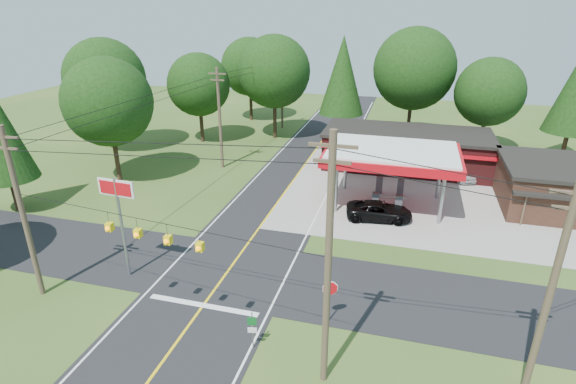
% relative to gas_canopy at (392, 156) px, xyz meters
% --- Properties ---
extents(ground, '(120.00, 120.00, 0.00)m').
position_rel_gas_canopy_xyz_m(ground, '(-9.00, -13.00, -4.27)').
color(ground, '#2D4C1A').
rests_on(ground, ground).
extents(main_highway, '(8.00, 120.00, 0.02)m').
position_rel_gas_canopy_xyz_m(main_highway, '(-9.00, -13.00, -4.26)').
color(main_highway, black).
rests_on(main_highway, ground).
extents(cross_road, '(70.00, 7.00, 0.02)m').
position_rel_gas_canopy_xyz_m(cross_road, '(-9.00, -13.00, -4.25)').
color(cross_road, black).
rests_on(cross_road, ground).
extents(lane_center_yellow, '(0.15, 110.00, 0.00)m').
position_rel_gas_canopy_xyz_m(lane_center_yellow, '(-9.00, -13.00, -4.24)').
color(lane_center_yellow, yellow).
rests_on(lane_center_yellow, main_highway).
extents(gas_canopy, '(10.60, 7.40, 4.88)m').
position_rel_gas_canopy_xyz_m(gas_canopy, '(0.00, 0.00, 0.00)').
color(gas_canopy, gray).
rests_on(gas_canopy, ground).
extents(convenience_store, '(16.40, 7.55, 3.80)m').
position_rel_gas_canopy_xyz_m(convenience_store, '(1.00, 9.98, -2.35)').
color(convenience_store, '#4F1618').
rests_on(convenience_store, ground).
extents(utility_pole_near_right, '(1.80, 0.30, 11.50)m').
position_rel_gas_canopy_xyz_m(utility_pole_near_right, '(-1.50, -20.00, 1.69)').
color(utility_pole_near_right, '#473828').
rests_on(utility_pole_near_right, ground).
extents(utility_pole_near_left, '(1.80, 0.30, 10.00)m').
position_rel_gas_canopy_xyz_m(utility_pole_near_left, '(-18.50, -18.00, 0.93)').
color(utility_pole_near_left, '#473828').
rests_on(utility_pole_near_left, ground).
extents(utility_pole_far_left, '(1.80, 0.30, 10.00)m').
position_rel_gas_canopy_xyz_m(utility_pole_far_left, '(-17.00, 5.00, 0.93)').
color(utility_pole_far_left, '#473828').
rests_on(utility_pole_far_left, ground).
extents(utility_pole_right_b, '(1.80, 0.30, 10.00)m').
position_rel_gas_canopy_xyz_m(utility_pole_right_b, '(7.00, -18.50, 0.93)').
color(utility_pole_right_b, '#473828').
rests_on(utility_pole_right_b, ground).
extents(utility_pole_north, '(0.30, 0.30, 9.50)m').
position_rel_gas_canopy_xyz_m(utility_pole_north, '(-15.50, 22.00, 0.48)').
color(utility_pole_north, '#473828').
rests_on(utility_pole_north, ground).
extents(overhead_beacons, '(17.04, 2.04, 1.03)m').
position_rel_gas_canopy_xyz_m(overhead_beacons, '(-10.00, -19.00, 1.95)').
color(overhead_beacons, black).
rests_on(overhead_beacons, ground).
extents(treeline_backdrop, '(70.27, 51.59, 13.30)m').
position_rel_gas_canopy_xyz_m(treeline_backdrop, '(-8.18, 11.01, 3.22)').
color(treeline_backdrop, '#332316').
rests_on(treeline_backdrop, ground).
extents(suv_car, '(5.62, 5.62, 1.40)m').
position_rel_gas_canopy_xyz_m(suv_car, '(-0.50, -3.00, -3.57)').
color(suv_car, black).
rests_on(suv_car, ground).
extents(sedan_car, '(5.19, 5.19, 1.42)m').
position_rel_gas_canopy_xyz_m(sedan_car, '(6.34, 8.00, -3.56)').
color(sedan_car, silver).
rests_on(sedan_car, ground).
extents(big_stop_sign, '(2.40, 0.28, 6.45)m').
position_rel_gas_canopy_xyz_m(big_stop_sign, '(-14.72, -15.01, 0.49)').
color(big_stop_sign, gray).
rests_on(big_stop_sign, ground).
extents(octagonal_stop_sign, '(0.81, 0.35, 2.48)m').
position_rel_gas_canopy_xyz_m(octagonal_stop_sign, '(-2.00, -16.01, -2.42)').
color(octagonal_stop_sign, gray).
rests_on(octagonal_stop_sign, ground).
extents(route_sign_post, '(0.43, 0.13, 2.13)m').
position_rel_gas_canopy_xyz_m(route_sign_post, '(-5.20, -19.02, -3.00)').
color(route_sign_post, gray).
rests_on(route_sign_post, ground).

